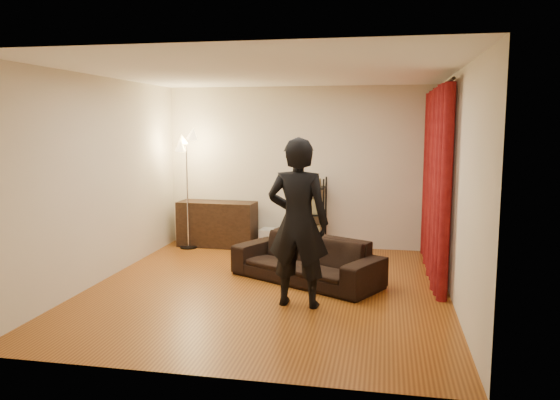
% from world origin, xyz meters
% --- Properties ---
extents(floor, '(5.00, 5.00, 0.00)m').
position_xyz_m(floor, '(0.00, 0.00, 0.00)').
color(floor, brown).
rests_on(floor, ground).
extents(ceiling, '(5.00, 5.00, 0.00)m').
position_xyz_m(ceiling, '(0.00, 0.00, 2.70)').
color(ceiling, white).
rests_on(ceiling, ground).
extents(wall_back, '(5.00, 0.00, 5.00)m').
position_xyz_m(wall_back, '(0.00, 2.50, 1.35)').
color(wall_back, beige).
rests_on(wall_back, ground).
extents(wall_front, '(5.00, 0.00, 5.00)m').
position_xyz_m(wall_front, '(0.00, -2.50, 1.35)').
color(wall_front, beige).
rests_on(wall_front, ground).
extents(wall_left, '(0.00, 5.00, 5.00)m').
position_xyz_m(wall_left, '(-2.25, 0.00, 1.35)').
color(wall_left, beige).
rests_on(wall_left, ground).
extents(wall_right, '(0.00, 5.00, 5.00)m').
position_xyz_m(wall_right, '(2.25, 0.00, 1.35)').
color(wall_right, beige).
rests_on(wall_right, ground).
extents(curtain_rod, '(0.04, 2.65, 0.04)m').
position_xyz_m(curtain_rod, '(2.15, 1.12, 2.58)').
color(curtain_rod, black).
rests_on(curtain_rod, wall_right).
extents(curtain, '(0.22, 2.65, 2.55)m').
position_xyz_m(curtain, '(2.13, 1.12, 1.28)').
color(curtain, maroon).
rests_on(curtain, ground).
extents(sofa, '(2.16, 1.66, 0.59)m').
position_xyz_m(sofa, '(0.43, 0.41, 0.30)').
color(sofa, black).
rests_on(sofa, ground).
extents(person, '(0.74, 0.51, 1.94)m').
position_xyz_m(person, '(0.48, -0.57, 0.97)').
color(person, black).
rests_on(person, ground).
extents(media_cabinet, '(1.33, 0.54, 0.77)m').
position_xyz_m(media_cabinet, '(-1.37, 2.23, 0.38)').
color(media_cabinet, black).
rests_on(media_cabinet, ground).
extents(storage_boxes, '(0.41, 0.33, 0.32)m').
position_xyz_m(storage_boxes, '(-0.42, 2.29, 0.16)').
color(storage_boxes, beige).
rests_on(storage_boxes, ground).
extents(wire_shelf, '(0.60, 0.46, 1.21)m').
position_xyz_m(wire_shelf, '(0.19, 2.28, 0.60)').
color(wire_shelf, black).
rests_on(wire_shelf, ground).
extents(floor_lamp, '(0.44, 0.44, 1.92)m').
position_xyz_m(floor_lamp, '(-1.80, 1.98, 0.96)').
color(floor_lamp, silver).
rests_on(floor_lamp, ground).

